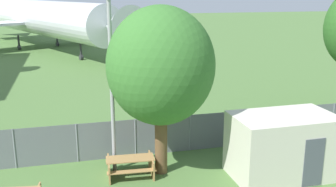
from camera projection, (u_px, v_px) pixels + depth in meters
perimeter_fence at (135, 138)px, 17.54m from camera, size 56.07×0.07×1.73m
airplane at (40, 18)px, 49.21m from camera, size 31.14×38.77×12.42m
portable_cabin at (282, 146)px, 15.59m from camera, size 4.08×2.46×2.53m
picnic_bench_open_grass at (130, 164)px, 15.75m from camera, size 2.00×1.52×0.76m
tree_left_of_cabin at (161, 66)px, 15.05m from camera, size 4.20×4.20×6.75m
light_mast at (111, 61)px, 15.20m from camera, size 0.44×0.44×7.45m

